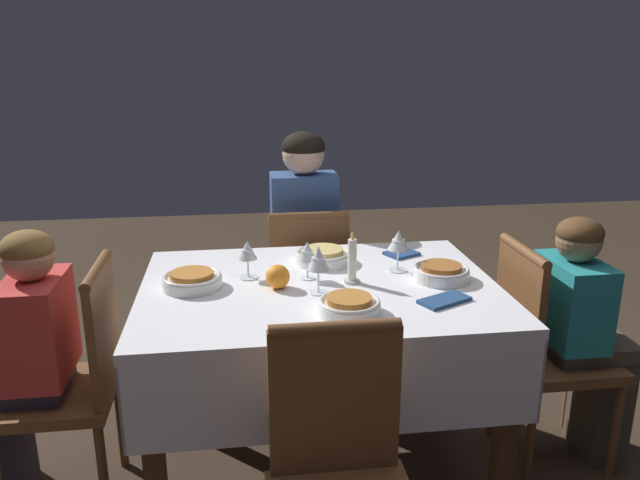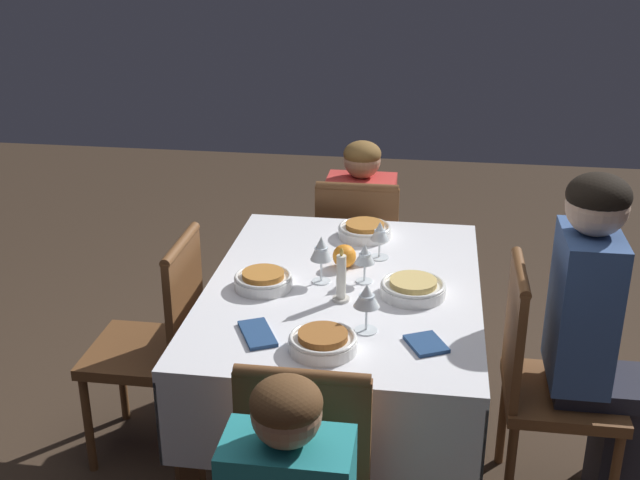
{
  "view_description": "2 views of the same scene",
  "coord_description": "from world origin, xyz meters",
  "px_view_note": "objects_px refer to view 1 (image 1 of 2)",
  "views": [
    {
      "loc": [
        -0.27,
        -1.99,
        1.52
      ],
      "look_at": [
        0.0,
        0.02,
        0.91
      ],
      "focal_mm": 35.0,
      "sensor_mm": 36.0,
      "label": 1
    },
    {
      "loc": [
        2.39,
        0.27,
        1.91
      ],
      "look_at": [
        -0.07,
        -0.09,
        0.88
      ],
      "focal_mm": 45.0,
      "sensor_mm": 36.0,
      "label": 2
    }
  ],
  "objects_px": {
    "wine_glass_north": "(307,253)",
    "chair_west": "(75,376)",
    "person_child_teal": "(584,330)",
    "chair_north": "(307,288)",
    "person_adult_denim": "(303,240)",
    "chair_south": "(341,480)",
    "bowl_east": "(441,272)",
    "person_child_red": "(23,362)",
    "dining_table": "(320,313)",
    "wine_glass_south": "(318,260)",
    "bowl_west": "(192,280)",
    "orange_fruit": "(278,277)",
    "candle_centerpiece": "(352,263)",
    "bowl_south": "(349,305)",
    "wine_glass_east": "(398,242)",
    "napkin_spare_side": "(401,254)",
    "chair_east": "(542,345)",
    "wine_glass_west": "(247,252)",
    "bowl_north": "(323,256)",
    "napkin_red_folded": "(444,300)"
  },
  "relations": [
    {
      "from": "wine_glass_north",
      "to": "chair_west",
      "type": "bearing_deg",
      "value": -173.1
    },
    {
      "from": "person_child_teal",
      "to": "wine_glass_north",
      "type": "bearing_deg",
      "value": 85.33
    },
    {
      "from": "chair_north",
      "to": "person_adult_denim",
      "type": "xyz_separation_m",
      "value": [
        0.0,
        0.14,
        0.19
      ]
    },
    {
      "from": "chair_south",
      "to": "bowl_east",
      "type": "bearing_deg",
      "value": 55.01
    },
    {
      "from": "chair_north",
      "to": "person_child_red",
      "type": "xyz_separation_m",
      "value": [
        -1.02,
        -0.7,
        0.06
      ]
    },
    {
      "from": "chair_north",
      "to": "dining_table",
      "type": "bearing_deg",
      "value": 87.42
    },
    {
      "from": "wine_glass_south",
      "to": "bowl_west",
      "type": "bearing_deg",
      "value": 165.71
    },
    {
      "from": "person_adult_denim",
      "to": "orange_fruit",
      "type": "relative_size",
      "value": 14.4
    },
    {
      "from": "person_child_red",
      "to": "wine_glass_south",
      "type": "xyz_separation_m",
      "value": [
        0.98,
        -0.05,
        0.33
      ]
    },
    {
      "from": "chair_north",
      "to": "orange_fruit",
      "type": "height_order",
      "value": "chair_north"
    },
    {
      "from": "wine_glass_north",
      "to": "candle_centerpiece",
      "type": "bearing_deg",
      "value": -22.15
    },
    {
      "from": "bowl_south",
      "to": "wine_glass_north",
      "type": "bearing_deg",
      "value": 105.74
    },
    {
      "from": "wine_glass_east",
      "to": "chair_north",
      "type": "bearing_deg",
      "value": 115.43
    },
    {
      "from": "chair_south",
      "to": "bowl_south",
      "type": "xyz_separation_m",
      "value": [
        0.09,
        0.41,
        0.3
      ]
    },
    {
      "from": "bowl_east",
      "to": "wine_glass_south",
      "type": "xyz_separation_m",
      "value": [
        -0.44,
        -0.07,
        0.09
      ]
    },
    {
      "from": "person_child_teal",
      "to": "napkin_spare_side",
      "type": "xyz_separation_m",
      "value": [
        -0.63,
        0.3,
        0.23
      ]
    },
    {
      "from": "wine_glass_south",
      "to": "candle_centerpiece",
      "type": "bearing_deg",
      "value": 32.64
    },
    {
      "from": "chair_east",
      "to": "wine_glass_west",
      "type": "xyz_separation_m",
      "value": [
        -1.07,
        0.12,
        0.37
      ]
    },
    {
      "from": "dining_table",
      "to": "chair_east",
      "type": "height_order",
      "value": "chair_east"
    },
    {
      "from": "candle_centerpiece",
      "to": "napkin_spare_side",
      "type": "bearing_deg",
      "value": 47.75
    },
    {
      "from": "person_adult_denim",
      "to": "wine_glass_south",
      "type": "height_order",
      "value": "person_adult_denim"
    },
    {
      "from": "bowl_north",
      "to": "napkin_spare_side",
      "type": "relative_size",
      "value": 1.42
    },
    {
      "from": "chair_north",
      "to": "chair_east",
      "type": "bearing_deg",
      "value": 139.32
    },
    {
      "from": "chair_east",
      "to": "wine_glass_west",
      "type": "relative_size",
      "value": 6.29
    },
    {
      "from": "napkin_spare_side",
      "to": "candle_centerpiece",
      "type": "bearing_deg",
      "value": -132.25
    },
    {
      "from": "chair_north",
      "to": "wine_glass_east",
      "type": "relative_size",
      "value": 5.73
    },
    {
      "from": "wine_glass_south",
      "to": "bowl_south",
      "type": "bearing_deg",
      "value": -68.73
    },
    {
      "from": "wine_glass_west",
      "to": "orange_fruit",
      "type": "relative_size",
      "value": 1.68
    },
    {
      "from": "dining_table",
      "to": "bowl_north",
      "type": "relative_size",
      "value": 5.78
    },
    {
      "from": "wine_glass_south",
      "to": "chair_south",
      "type": "bearing_deg",
      "value": -92.02
    },
    {
      "from": "person_adult_denim",
      "to": "bowl_north",
      "type": "bearing_deg",
      "value": 91.39
    },
    {
      "from": "candle_centerpiece",
      "to": "wine_glass_north",
      "type": "bearing_deg",
      "value": 157.85
    },
    {
      "from": "chair_east",
      "to": "wine_glass_north",
      "type": "relative_size",
      "value": 6.42
    },
    {
      "from": "person_child_teal",
      "to": "chair_west",
      "type": "bearing_deg",
      "value": 90.4
    },
    {
      "from": "chair_east",
      "to": "orange_fruit",
      "type": "height_order",
      "value": "chair_east"
    },
    {
      "from": "bowl_west",
      "to": "person_child_teal",
      "type": "bearing_deg",
      "value": -1.92
    },
    {
      "from": "orange_fruit",
      "to": "bowl_south",
      "type": "bearing_deg",
      "value": -50.57
    },
    {
      "from": "person_child_teal",
      "to": "orange_fruit",
      "type": "bearing_deg",
      "value": 89.83
    },
    {
      "from": "chair_east",
      "to": "person_child_red",
      "type": "distance_m",
      "value": 1.82
    },
    {
      "from": "wine_glass_west",
      "to": "bowl_east",
      "type": "relative_size",
      "value": 0.7
    },
    {
      "from": "wine_glass_north",
      "to": "bowl_west",
      "type": "distance_m",
      "value": 0.4
    },
    {
      "from": "bowl_south",
      "to": "wine_glass_south",
      "type": "relative_size",
      "value": 1.17
    },
    {
      "from": "chair_east",
      "to": "wine_glass_north",
      "type": "distance_m",
      "value": 0.95
    },
    {
      "from": "bowl_west",
      "to": "orange_fruit",
      "type": "height_order",
      "value": "orange_fruit"
    },
    {
      "from": "person_adult_denim",
      "to": "bowl_north",
      "type": "height_order",
      "value": "person_adult_denim"
    },
    {
      "from": "chair_south",
      "to": "orange_fruit",
      "type": "relative_size",
      "value": 10.55
    },
    {
      "from": "wine_glass_west",
      "to": "napkin_red_folded",
      "type": "relative_size",
      "value": 0.74
    },
    {
      "from": "chair_north",
      "to": "bowl_east",
      "type": "xyz_separation_m",
      "value": [
        0.4,
        -0.68,
        0.3
      ]
    },
    {
      "from": "wine_glass_west",
      "to": "candle_centerpiece",
      "type": "distance_m",
      "value": 0.37
    },
    {
      "from": "wine_glass_west",
      "to": "chair_south",
      "type": "bearing_deg",
      "value": -75.05
    }
  ]
}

